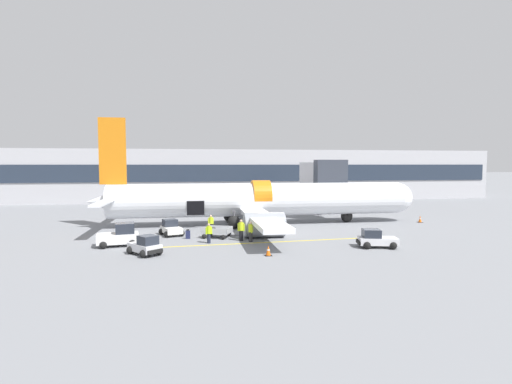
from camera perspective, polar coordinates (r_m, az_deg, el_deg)
name	(u,v)px	position (r m, az deg, el deg)	size (l,w,h in m)	color
ground_plane	(272,234)	(36.22, 2.34, -6.07)	(500.00, 500.00, 0.00)	slate
apron_marking_line	(262,243)	(32.48, 0.92, -7.24)	(18.48, 1.48, 0.01)	yellow
terminal_strip	(230,175)	(73.64, -3.69, 2.49)	(94.75, 13.55, 8.81)	#B2B2B7
jet_bridge_stub	(322,174)	(49.12, 9.40, 2.55)	(3.55, 9.07, 6.83)	#4C4C51
airplane	(256,201)	(41.91, 0.04, -1.22)	(34.52, 29.19, 10.89)	white
baggage_tug_lead	(146,246)	(29.19, -15.51, -7.48)	(2.59, 2.81, 1.40)	silver
baggage_tug_mid	(376,239)	(31.91, 16.77, -6.51)	(3.18, 2.33, 1.39)	silver
baggage_tug_rear	(171,229)	(36.52, -12.04, -5.13)	(2.35, 2.89, 1.39)	silver
baggage_tug_spare	(120,236)	(32.84, -18.87, -5.98)	(3.39, 2.43, 1.78)	white
baggage_cart_loading	(217,232)	(34.84, -5.59, -5.77)	(3.39, 2.58, 0.91)	#B7BABF
ground_crew_loader_a	(251,231)	(32.63, -0.76, -5.62)	(0.45, 0.59, 1.68)	#2D2D33
ground_crew_loader_b	(241,230)	(33.12, -2.14, -5.39)	(0.60, 0.53, 1.76)	black
ground_crew_driver	(209,233)	(32.31, -6.75, -5.81)	(0.56, 0.43, 1.60)	#1E2338
ground_crew_supervisor	(211,223)	(37.58, -6.48, -4.43)	(0.56, 0.43, 1.60)	black
ground_crew_helper	(251,221)	(37.82, -0.67, -4.20)	(0.57, 0.56, 1.78)	#2D2D33
ground_crew_marshal	(245,224)	(36.51, -1.58, -4.63)	(0.53, 0.51, 1.62)	black
suitcase_on_tarmac_upright	(188,235)	(34.56, -9.70, -6.02)	(0.40, 0.23, 0.81)	#1E2347
safety_cone_nose	(420,219)	(47.00, 22.39, -3.62)	(0.49, 0.49, 0.75)	black
safety_cone_engine_left	(268,251)	(27.92, 1.77, -8.38)	(0.48, 0.48, 0.74)	black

